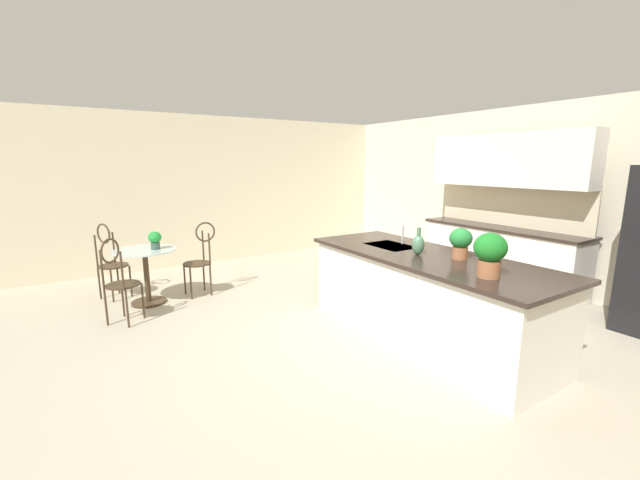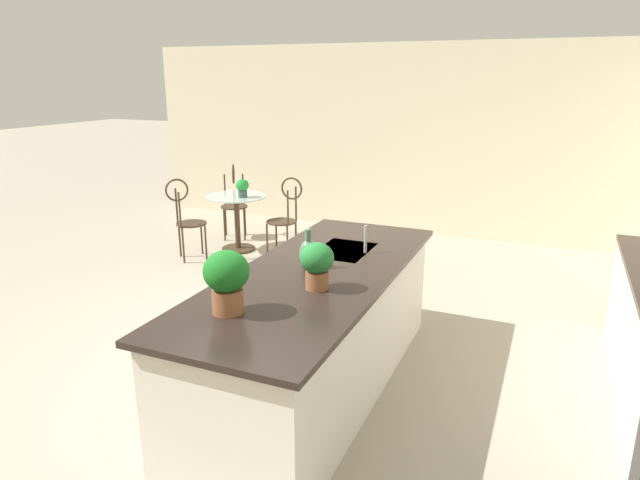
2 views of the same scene
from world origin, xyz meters
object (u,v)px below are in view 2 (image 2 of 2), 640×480
object	(u,v)px
chair_by_island	(234,198)
vase_on_counter	(308,253)
bistro_table	(237,217)
chair_near_window	(285,213)
chair_toward_desk	(186,215)
potted_plant_counter_far	(227,278)
potted_plant_on_table	(242,187)
potted_plant_counter_near	(317,263)

from	to	relation	value
chair_by_island	vase_on_counter	size ratio (longest dim) A/B	3.62
bistro_table	chair_near_window	xyz separation A→B (m)	(0.00, 0.72, 0.13)
chair_toward_desk	potted_plant_counter_far	world-z (taller)	potted_plant_counter_far
chair_by_island	chair_toward_desk	size ratio (longest dim) A/B	1.00
potted_plant_on_table	vase_on_counter	distance (m)	3.38
chair_by_island	potted_plant_on_table	distance (m)	0.83
chair_near_window	chair_by_island	xyz separation A→B (m)	(-0.54, -1.09, 0.00)
bistro_table	potted_plant_on_table	size ratio (longest dim) A/B	3.39
bistro_table	vase_on_counter	distance (m)	3.54
bistro_table	chair_toward_desk	bearing A→B (deg)	-32.88
bistro_table	potted_plant_counter_near	distance (m)	3.96
chair_near_window	potted_plant_on_table	world-z (taller)	chair_near_window
chair_near_window	vase_on_counter	size ratio (longest dim) A/B	3.62
potted_plant_counter_far	chair_toward_desk	bearing A→B (deg)	-139.83
potted_plant_on_table	chair_near_window	bearing A→B (deg)	94.34
potted_plant_on_table	potted_plant_counter_near	bearing A→B (deg)	38.25
potted_plant_counter_near	vase_on_counter	bearing A→B (deg)	-147.65
chair_near_window	bistro_table	bearing A→B (deg)	-90.39
bistro_table	chair_toward_desk	distance (m)	0.70
potted_plant_on_table	potted_plant_counter_far	bearing A→B (deg)	29.79
potted_plant_counter_near	bistro_table	bearing A→B (deg)	-140.69
chair_near_window	chair_by_island	bearing A→B (deg)	-116.48
potted_plant_on_table	bistro_table	bearing A→B (deg)	-110.73
bistro_table	potted_plant_counter_near	size ratio (longest dim) A/B	2.58
chair_near_window	potted_plant_counter_near	world-z (taller)	potted_plant_counter_near
chair_near_window	potted_plant_counter_far	distance (m)	3.88
chair_toward_desk	potted_plant_counter_near	bearing A→B (deg)	49.44
chair_near_window	potted_plant_on_table	size ratio (longest dim) A/B	4.41
potted_plant_counter_far	potted_plant_counter_near	bearing A→B (deg)	149.29
chair_by_island	potted_plant_counter_near	world-z (taller)	potted_plant_counter_near
potted_plant_on_table	vase_on_counter	bearing A→B (deg)	38.97
bistro_table	chair_by_island	xyz separation A→B (m)	(-0.54, -0.37, 0.13)
potted_plant_counter_near	vase_on_counter	distance (m)	0.42
chair_near_window	potted_plant_counter_far	world-z (taller)	potted_plant_counter_far
potted_plant_on_table	potted_plant_counter_near	xyz separation A→B (m)	(2.97, 2.34, 0.22)
bistro_table	potted_plant_counter_far	xyz separation A→B (m)	(3.57, 2.15, 0.69)
chair_by_island	potted_plant_counter_far	xyz separation A→B (m)	(4.11, 2.52, 0.56)
chair_near_window	potted_plant_on_table	xyz separation A→B (m)	(0.04, -0.59, 0.30)
bistro_table	potted_plant_counter_far	world-z (taller)	potted_plant_counter_far
bistro_table	potted_plant_counter_near	bearing A→B (deg)	39.31
bistro_table	chair_by_island	distance (m)	0.67
chair_by_island	vase_on_counter	distance (m)	4.17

